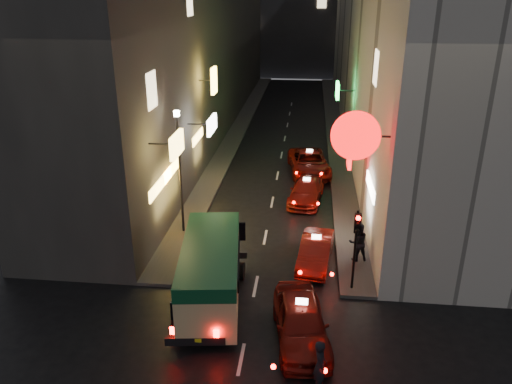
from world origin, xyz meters
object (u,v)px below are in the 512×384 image
(taxi_near, at_px, (301,319))
(pedestrian_crossing, at_px, (320,363))
(lamp_post, at_px, (180,165))
(traffic_light, at_px, (356,234))
(minibus, at_px, (211,267))

(taxi_near, relative_size, pedestrian_crossing, 2.87)
(taxi_near, relative_size, lamp_post, 0.94)
(taxi_near, xyz_separation_m, traffic_light, (2.03, 3.21, 1.80))
(traffic_light, xyz_separation_m, lamp_post, (-8.20, 4.53, 1.04))
(minibus, xyz_separation_m, pedestrian_crossing, (4.20, -4.17, -0.63))
(pedestrian_crossing, height_order, lamp_post, lamp_post)
(traffic_light, distance_m, lamp_post, 9.42)
(pedestrian_crossing, relative_size, lamp_post, 0.33)
(pedestrian_crossing, relative_size, traffic_light, 0.58)
(pedestrian_crossing, distance_m, lamp_post, 12.44)
(taxi_near, bearing_deg, lamp_post, 128.53)
(pedestrian_crossing, bearing_deg, traffic_light, -27.02)
(taxi_near, xyz_separation_m, pedestrian_crossing, (0.64, -2.32, 0.13))
(taxi_near, relative_size, traffic_light, 1.67)
(minibus, relative_size, traffic_light, 1.80)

